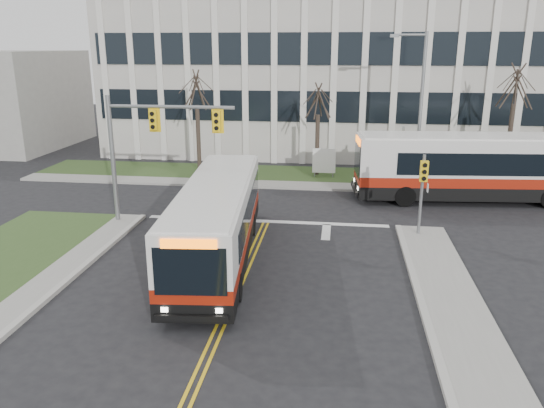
{
  "coord_description": "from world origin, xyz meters",
  "views": [
    {
      "loc": [
        3.48,
        -16.57,
        8.37
      ],
      "look_at": [
        0.74,
        4.6,
        2.0
      ],
      "focal_mm": 35.0,
      "sensor_mm": 36.0,
      "label": 1
    }
  ],
  "objects_px": {
    "streetlight": "(418,102)",
    "bus_cross": "(480,169)",
    "directory_sign": "(324,161)",
    "bus_main": "(218,223)"
  },
  "relations": [
    {
      "from": "streetlight",
      "to": "bus_main",
      "type": "distance_m",
      "value": 16.41
    },
    {
      "from": "directory_sign",
      "to": "bus_cross",
      "type": "xyz_separation_m",
      "value": [
        8.79,
        -4.08,
        0.65
      ]
    },
    {
      "from": "bus_main",
      "to": "directory_sign",
      "type": "bearing_deg",
      "value": 70.06
    },
    {
      "from": "streetlight",
      "to": "bus_cross",
      "type": "xyz_separation_m",
      "value": [
        3.26,
        -2.78,
        -3.38
      ]
    },
    {
      "from": "streetlight",
      "to": "directory_sign",
      "type": "bearing_deg",
      "value": 166.77
    },
    {
      "from": "directory_sign",
      "to": "bus_cross",
      "type": "bearing_deg",
      "value": -24.91
    },
    {
      "from": "directory_sign",
      "to": "streetlight",
      "type": "bearing_deg",
      "value": -13.23
    },
    {
      "from": "bus_main",
      "to": "bus_cross",
      "type": "distance_m",
      "value": 16.21
    },
    {
      "from": "directory_sign",
      "to": "bus_cross",
      "type": "height_order",
      "value": "bus_cross"
    },
    {
      "from": "streetlight",
      "to": "directory_sign",
      "type": "distance_m",
      "value": 6.96
    }
  ]
}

